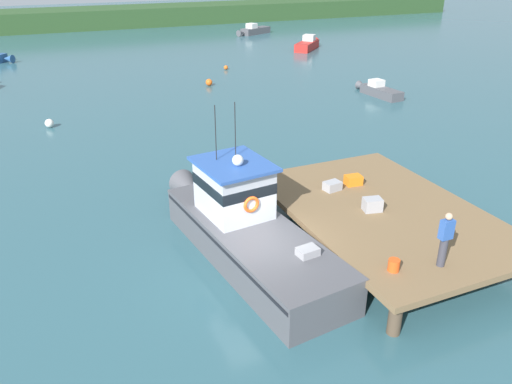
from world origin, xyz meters
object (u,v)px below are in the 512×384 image
object	(u,v)px
main_fishing_boat	(244,226)
bait_bucket	(394,265)
moored_boat_near_channel	(379,90)
deckhand_by_the_boat	(445,238)
moored_boat_outer_mooring	(308,44)
mooring_buoy_outer	(226,67)
crate_stack_near_edge	(332,186)
crate_single_by_cleat	(372,205)
crate_single_far	(353,180)
mooring_buoy_spare_mooring	(209,82)
moored_boat_mid_harbor	(254,30)
mooring_buoy_inshore	(49,123)

from	to	relation	value
main_fishing_boat	bait_bucket	size ratio (longest dim) A/B	29.25
moored_boat_near_channel	deckhand_by_the_boat	bearing A→B (deg)	-122.14
moored_boat_outer_mooring	mooring_buoy_outer	xyz separation A→B (m)	(-11.42, -6.22, -0.30)
crate_stack_near_edge	crate_single_by_cleat	bearing A→B (deg)	-79.39
crate_single_far	mooring_buoy_outer	xyz separation A→B (m)	(4.97, 26.78, -1.20)
mooring_buoy_spare_mooring	mooring_buoy_outer	world-z (taller)	mooring_buoy_spare_mooring
main_fishing_boat	moored_boat_outer_mooring	distance (m)	40.07
main_fishing_boat	moored_boat_near_channel	size ratio (longest dim) A/B	2.35
mooring_buoy_outer	mooring_buoy_spare_mooring	bearing A→B (deg)	-122.98
crate_single_far	bait_bucket	size ratio (longest dim) A/B	1.76
moored_boat_mid_harbor	mooring_buoy_spare_mooring	world-z (taller)	moored_boat_mid_harbor
crate_single_far	moored_boat_mid_harbor	size ratio (longest dim) A/B	0.12
moored_boat_mid_harbor	crate_single_by_cleat	bearing A→B (deg)	-108.86
crate_single_far	moored_boat_near_channel	xyz separation A→B (m)	(11.63, 14.27, -1.01)
moored_boat_near_channel	mooring_buoy_outer	world-z (taller)	moored_boat_near_channel
crate_single_far	mooring_buoy_inshore	xyz separation A→B (m)	(-9.88, 15.87, -1.13)
crate_single_by_cleat	mooring_buoy_outer	xyz separation A→B (m)	(5.58, 28.83, -1.24)
bait_bucket	mooring_buoy_inshore	world-z (taller)	bait_bucket
moored_boat_mid_harbor	moored_boat_near_channel	xyz separation A→B (m)	(-3.86, -30.81, -0.09)
moored_boat_mid_harbor	mooring_buoy_spare_mooring	distance (m)	27.01
mooring_buoy_inshore	mooring_buoy_outer	distance (m)	18.42
mooring_buoy_outer	deckhand_by_the_boat	bearing A→B (deg)	-100.17
main_fishing_boat	moored_boat_outer_mooring	size ratio (longest dim) A/B	2.13
crate_single_far	crate_stack_near_edge	xyz separation A→B (m)	(-0.98, -0.11, -0.01)
moored_boat_outer_mooring	mooring_buoy_inshore	xyz separation A→B (m)	(-26.27, -17.13, -0.23)
main_fishing_boat	crate_single_far	xyz separation A→B (m)	(4.83, 0.99, 0.37)
main_fishing_boat	bait_bucket	xyz separation A→B (m)	(2.64, -4.27, 0.36)
moored_boat_mid_harbor	mooring_buoy_inshore	xyz separation A→B (m)	(-25.36, -29.21, -0.20)
crate_single_by_cleat	moored_boat_near_channel	world-z (taller)	crate_single_by_cleat
deckhand_by_the_boat	mooring_buoy_outer	distance (m)	32.92
mooring_buoy_spare_mooring	mooring_buoy_inshore	bearing A→B (deg)	-152.89
crate_single_far	mooring_buoy_spare_mooring	bearing A→B (deg)	85.40
deckhand_by_the_boat	mooring_buoy_spare_mooring	size ratio (longest dim) A/B	3.22
crate_single_far	mooring_buoy_outer	size ratio (longest dim) A/B	1.68
mooring_buoy_inshore	crate_single_far	bearing A→B (deg)	-58.11
crate_single_far	moored_boat_mid_harbor	world-z (taller)	crate_single_far
main_fishing_boat	crate_single_by_cleat	bearing A→B (deg)	-14.20
main_fishing_boat	mooring_buoy_spare_mooring	distance (m)	23.75
crate_single_far	moored_boat_near_channel	size ratio (longest dim) A/B	0.14
bait_bucket	mooring_buoy_spare_mooring	bearing A→B (deg)	81.72
mooring_buoy_spare_mooring	bait_bucket	bearing A→B (deg)	-98.28
crate_single_far	moored_boat_outer_mooring	bearing A→B (deg)	63.58
mooring_buoy_inshore	mooring_buoy_outer	world-z (taller)	mooring_buoy_inshore
deckhand_by_the_boat	moored_boat_outer_mooring	bearing A→B (deg)	65.93
moored_boat_mid_harbor	mooring_buoy_spare_mooring	xyz separation A→B (m)	(-13.73, -23.26, -0.20)
moored_boat_mid_harbor	moored_boat_outer_mooring	distance (m)	12.12
deckhand_by_the_boat	crate_single_by_cleat	bearing A→B (deg)	86.35
bait_bucket	moored_boat_outer_mooring	distance (m)	42.54
bait_bucket	main_fishing_boat	bearing A→B (deg)	121.78
bait_bucket	mooring_buoy_outer	xyz separation A→B (m)	(7.15, 32.03, -1.19)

